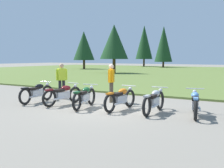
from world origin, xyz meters
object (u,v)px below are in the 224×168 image
object	(u,v)px
motorcycle_sky_blue	(195,103)
rider_near_row_end	(62,79)
motorcycle_british_green	(85,97)
motorcycle_black	(37,92)
motorcycle_maroon	(63,94)
motorcycle_silver	(154,101)
rider_checking_bike	(111,81)
motorcycle_orange	(121,98)

from	to	relation	value
motorcycle_sky_blue	rider_near_row_end	bearing A→B (deg)	174.28
motorcycle_british_green	rider_near_row_end	distance (m)	2.77
motorcycle_black	motorcycle_maroon	world-z (taller)	same
motorcycle_black	motorcycle_sky_blue	world-z (taller)	same
motorcycle_silver	rider_checking_bike	world-z (taller)	rider_checking_bike
motorcycle_sky_blue	rider_near_row_end	distance (m)	6.49
motorcycle_maroon	motorcycle_british_green	size ratio (longest dim) A/B	1.02
motorcycle_british_green	motorcycle_sky_blue	size ratio (longest dim) A/B	1.01
motorcycle_black	motorcycle_silver	bearing A→B (deg)	5.50
motorcycle_british_green	motorcycle_sky_blue	bearing A→B (deg)	9.66
motorcycle_maroon	rider_checking_bike	size ratio (longest dim) A/B	1.26
motorcycle_maroon	motorcycle_silver	xyz separation A→B (m)	(3.88, 0.38, 0.00)
rider_checking_bike	motorcycle_sky_blue	bearing A→B (deg)	-14.12
motorcycle_black	rider_checking_bike	xyz separation A→B (m)	(2.74, 1.73, 0.51)
motorcycle_black	motorcycle_silver	distance (m)	5.29
motorcycle_british_green	motorcycle_orange	bearing A→B (deg)	13.77
motorcycle_orange	rider_near_row_end	world-z (taller)	rider_near_row_end
motorcycle_black	rider_near_row_end	world-z (taller)	rider_near_row_end
motorcycle_british_green	rider_checking_bike	world-z (taller)	rider_checking_bike
rider_near_row_end	rider_checking_bike	size ratio (longest dim) A/B	1.00
motorcycle_silver	rider_checking_bike	bearing A→B (deg)	154.20
motorcycle_maroon	rider_near_row_end	distance (m)	1.82
motorcycle_british_green	rider_near_row_end	world-z (taller)	rider_near_row_end
rider_near_row_end	motorcycle_black	bearing A→B (deg)	-97.83
motorcycle_maroon	motorcycle_black	bearing A→B (deg)	-174.81
motorcycle_black	rider_checking_bike	size ratio (longest dim) A/B	1.26
motorcycle_maroon	motorcycle_sky_blue	size ratio (longest dim) A/B	1.03
motorcycle_black	motorcycle_sky_blue	xyz separation A→B (m)	(6.63, 0.75, 0.00)
motorcycle_black	motorcycle_orange	bearing A→B (deg)	5.80
motorcycle_black	motorcycle_orange	world-z (taller)	same
motorcycle_maroon	motorcycle_sky_blue	distance (m)	5.28
rider_near_row_end	rider_checking_bike	world-z (taller)	same
motorcycle_maroon	rider_checking_bike	bearing A→B (deg)	49.70
rider_checking_bike	motorcycle_orange	bearing A→B (deg)	-47.26
motorcycle_sky_blue	rider_checking_bike	xyz separation A→B (m)	(-3.88, 0.98, 0.51)
motorcycle_maroon	rider_checking_bike	distance (m)	2.16
motorcycle_maroon	motorcycle_orange	distance (m)	2.60
motorcycle_british_green	motorcycle_silver	distance (m)	2.75
rider_checking_bike	motorcycle_british_green	bearing A→B (deg)	-96.33
motorcycle_sky_blue	motorcycle_maroon	bearing A→B (deg)	-173.21
motorcycle_british_green	motorcycle_silver	size ratio (longest dim) A/B	0.98
motorcycle_sky_blue	motorcycle_black	bearing A→B (deg)	-173.54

